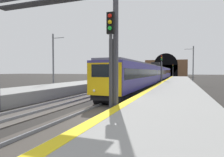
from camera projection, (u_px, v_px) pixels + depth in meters
ground_plane at (92, 115)px, 12.16m from camera, size 320.00×320.00×0.00m
platform_right at (169, 112)px, 10.57m from camera, size 112.00×4.87×1.06m
platform_right_edge_strip at (131, 100)px, 11.29m from camera, size 112.00×0.50×0.01m
track_main_line at (92, 114)px, 12.16m from camera, size 160.00×2.97×0.21m
track_adjacent_line at (37, 110)px, 13.59m from camera, size 160.00×3.07×0.21m
train_main_approaching at (155, 74)px, 41.71m from camera, size 58.50×3.17×4.67m
train_adjacent_platform at (139, 73)px, 46.66m from camera, size 41.76×2.93×4.75m
railway_signal_near at (111, 58)px, 9.60m from camera, size 0.39×0.38×5.64m
railway_signal_mid at (161, 68)px, 34.07m from camera, size 0.39×0.38×5.60m
railway_signal_far at (173, 69)px, 80.43m from camera, size 0.39×0.38×5.74m
overhead_signal_gantry at (49, 21)px, 11.36m from camera, size 0.70×8.58×7.59m
tunnel_portal at (166, 68)px, 97.12m from camera, size 2.95×20.44×11.59m
catenary_mast_near at (53, 62)px, 27.23m from camera, size 0.22×1.92×7.96m
catenary_mast_far at (193, 65)px, 39.53m from camera, size 0.22×1.87×7.88m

